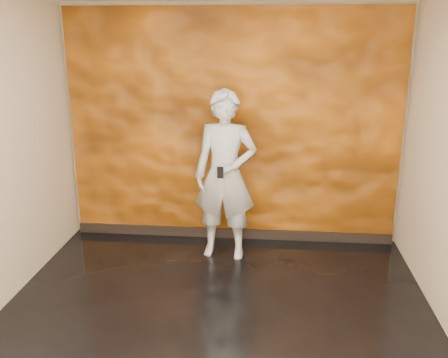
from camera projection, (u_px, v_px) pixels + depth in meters
room at (213, 172)px, 4.00m from camera, size 4.02×4.02×2.81m
feature_wall at (232, 128)px, 5.88m from camera, size 3.90×0.06×2.75m
baseboard at (232, 233)px, 6.22m from camera, size 3.90×0.04×0.12m
man at (225, 176)px, 5.51m from camera, size 0.73×0.51×1.90m
phone at (220, 173)px, 5.24m from camera, size 0.07×0.02×0.13m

